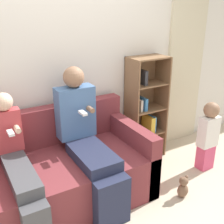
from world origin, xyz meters
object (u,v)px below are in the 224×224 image
at_px(teddy_bear, 183,187).
at_px(toddler_standing, 208,135).
at_px(bookshelf, 145,110).
at_px(couch, 60,175).
at_px(child_seated, 19,168).
at_px(adult_seated, 87,137).

bearing_deg(teddy_bear, toddler_standing, 24.39).
bearing_deg(bookshelf, couch, -164.92).
bearing_deg(bookshelf, child_seated, -164.16).
bearing_deg(couch, bookshelf, 15.08).
height_order(couch, adult_seated, adult_seated).
xyz_separation_m(child_seated, teddy_bear, (1.51, -0.47, -0.47)).
relative_size(couch, toddler_standing, 2.08).
bearing_deg(toddler_standing, child_seated, 175.02).
height_order(couch, teddy_bear, couch).
height_order(child_seated, teddy_bear, child_seated).
distance_m(couch, adult_seated, 0.48).
relative_size(child_seated, bookshelf, 0.89).
bearing_deg(child_seated, adult_seated, 4.96).
distance_m(adult_seated, bookshelf, 1.10).
xyz_separation_m(bookshelf, teddy_bear, (-0.18, -0.95, -0.51)).
xyz_separation_m(adult_seated, child_seated, (-0.68, -0.06, -0.10)).
bearing_deg(adult_seated, bookshelf, 22.54).
distance_m(adult_seated, toddler_standing, 1.50).
xyz_separation_m(adult_seated, toddler_standing, (1.46, -0.25, -0.23)).
height_order(adult_seated, teddy_bear, adult_seated).
relative_size(child_seated, toddler_standing, 1.36).
bearing_deg(toddler_standing, adult_seated, 170.48).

